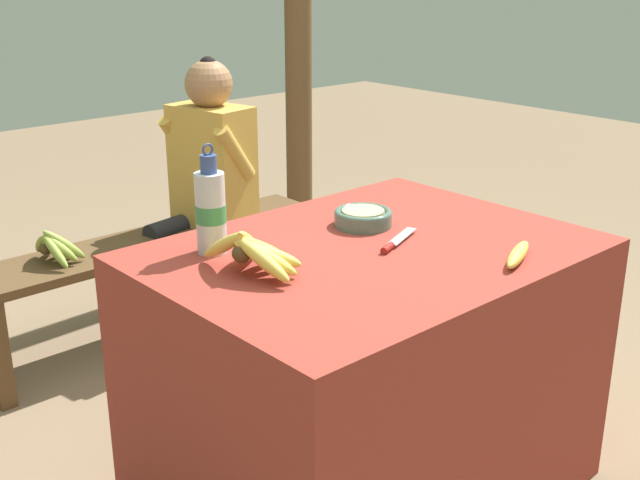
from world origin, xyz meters
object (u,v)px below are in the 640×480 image
Objects in this scene: water_bottle at (211,211)px; loose_banana_front at (518,254)px; support_post_far at (298,6)px; banana_bunch_green at (55,246)px; wooden_bench at (151,255)px; serving_bowl at (363,217)px; banana_bunch_ripe at (253,250)px; knife at (394,243)px; seated_vendor at (205,176)px.

water_bottle is 0.82m from loose_banana_front.
support_post_far reaches higher than water_bottle.
wooden_bench is at bearing 0.12° from banana_bunch_green.
wooden_bench is at bearing 92.70° from serving_bowl.
water_bottle reaches higher than wooden_bench.
serving_bowl is 0.07× the size of support_post_far.
banana_bunch_ripe is 1.52× the size of knife.
loose_banana_front is 0.73× the size of banana_bunch_green.
knife reaches higher than banana_bunch_green.
support_post_far is at bearing 43.33° from water_bottle.
seated_vendor reaches higher than loose_banana_front.
seated_vendor reaches higher than wooden_bench.
banana_bunch_ripe reaches higher than wooden_bench.
support_post_far is (1.60, 1.69, 0.45)m from banana_bunch_ripe.
knife is at bearing 118.08° from loose_banana_front.
knife is 0.18× the size of seated_vendor.
loose_banana_front is 1.62m from seated_vendor.
knife is (0.40, -0.30, -0.11)m from water_bottle.
serving_bowl is 2.02m from support_post_far.
banana_bunch_green is (0.02, 1.26, -0.33)m from banana_bunch_ripe.
serving_bowl reaches higher than loose_banana_front.
knife is 0.13× the size of wooden_bench.
serving_bowl is 0.15× the size of seated_vendor.
support_post_far is (1.58, 1.49, 0.40)m from water_bottle.
seated_vendor is 0.45× the size of support_post_far.
banana_bunch_ripe is 0.12× the size of support_post_far.
loose_banana_front is (0.10, -0.48, -0.01)m from serving_bowl.
loose_banana_front is at bearing -46.70° from water_bottle.
wooden_bench is at bearing 95.23° from loose_banana_front.
banana_bunch_ripe is at bearing -133.32° from support_post_far.
serving_bowl is 0.48m from water_bottle.
banana_bunch_ripe is 0.20× the size of wooden_bench.
seated_vendor is 0.68m from banana_bunch_green.
wooden_bench is 5.78× the size of banana_bunch_green.
banana_bunch_ripe is at bearing -169.68° from serving_bowl.
support_post_far is at bearing 35.31° from knife.
seated_vendor reaches higher than banana_bunch_ripe.
banana_bunch_ripe is 1.85× the size of serving_bowl.
support_post_far is (1.03, 2.09, 0.50)m from loose_banana_front.
support_post_far is at bearing 15.35° from banana_bunch_green.
support_post_far reaches higher than banana_bunch_ripe.
knife is at bearing -108.52° from serving_bowl.
knife is at bearing -123.47° from support_post_far.
serving_bowl is 1.29m from banana_bunch_green.
banana_bunch_ripe is 1.06× the size of water_bottle.
wooden_bench is 0.42m from banana_bunch_green.
seated_vendor is (0.11, 1.61, -0.13)m from loose_banana_front.
support_post_far is at bearing 46.68° from banana_bunch_ripe.
water_bottle is 0.26× the size of seated_vendor.
seated_vendor is at bearing 56.95° from water_bottle.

